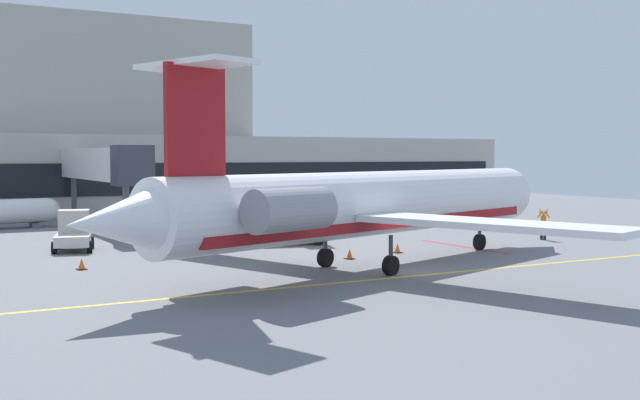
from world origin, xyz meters
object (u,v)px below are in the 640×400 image
Objects in this scene: fuel_tank at (13,212)px; marshaller at (543,224)px; baggage_tug at (140,215)px; regional_jet at (367,204)px; belt_loader at (299,228)px; pushback_tractor at (74,232)px.

fuel_tank is 38.31m from marshaller.
baggage_tug is 0.52× the size of fuel_tank.
regional_jet is 32.87m from fuel_tank.
belt_loader reaches higher than baggage_tug.
marshaller is (17.06, 5.47, -2.09)m from regional_jet.
fuel_tank is at bearing 94.03° from pushback_tractor.
belt_loader is 2.18× the size of marshaller.
belt_loader is at bearing 79.71° from regional_jet.
regional_jet is 8.64× the size of baggage_tug.
regional_jet is at bearing -162.23° from marshaller.
pushback_tractor is 1.82× the size of marshaller.
belt_loader is 16.00m from marshaller.
regional_jet is 27.78m from baggage_tug.
baggage_tug is 9.30m from fuel_tank.
baggage_tug is 1.80× the size of marshaller.
regional_jet is 18.19m from pushback_tractor.
regional_jet is 11.11m from belt_loader.
belt_loader is at bearing -55.21° from fuel_tank.
pushback_tractor reaches higher than baggage_tug.
marshaller is at bearing -47.59° from baggage_tug.
pushback_tractor is 16.11m from fuel_tank.
marshaller is at bearing -18.08° from pushback_tractor.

